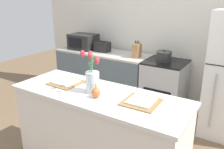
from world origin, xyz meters
name	(u,v)px	position (x,y,z in m)	size (l,w,h in m)	color
back_wall	(171,28)	(0.00, 2.00, 1.35)	(5.20, 0.08, 2.70)	silver
kitchen_island	(99,135)	(0.00, 0.00, 0.48)	(1.80, 0.66, 0.95)	silver
back_counter	(103,76)	(-1.06, 1.60, 0.46)	(1.68, 0.60, 0.91)	slate
stove_range	(164,89)	(0.10, 1.60, 0.46)	(0.60, 0.61, 0.91)	#B2B5B7
flower_vase	(92,79)	(-0.06, -0.01, 1.09)	(0.19, 0.17, 0.42)	silver
pear_figurine	(96,92)	(0.05, -0.09, 1.01)	(0.08, 0.08, 0.14)	#C66B33
plate_setting_left	(66,82)	(-0.45, 0.03, 0.96)	(0.32, 0.32, 0.02)	olive
plate_setting_right	(141,102)	(0.45, 0.03, 0.96)	(0.32, 0.32, 0.02)	olive
toaster	(102,47)	(-1.07, 1.61, 1.00)	(0.28, 0.18, 0.17)	black
cooking_pot	(164,56)	(0.07, 1.58, 0.99)	(0.23, 0.23, 0.17)	#2D2D2D
microwave	(83,41)	(-1.49, 1.60, 1.05)	(0.48, 0.37, 0.27)	black
knife_block	(137,51)	(-0.38, 1.56, 1.02)	(0.10, 0.14, 0.27)	#A37547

